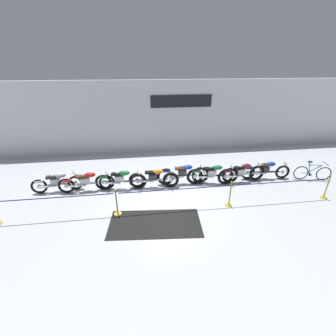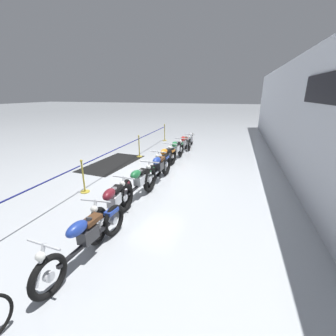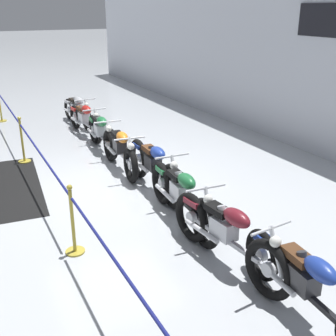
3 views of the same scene
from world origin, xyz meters
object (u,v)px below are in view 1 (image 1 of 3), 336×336
(motorcycle_silver_0, at_px, (57,182))
(stanchion_mid_right, at_px, (230,197))
(motorcycle_red_1, at_px, (87,181))
(stanchion_far_left, at_px, (134,195))
(motorcycle_blue_7, at_px, (266,170))
(motorcycle_blue_4, at_px, (183,174))
(bicycle, at_px, (312,173))
(motorcycle_orange_3, at_px, (154,178))
(motorcycle_maroon_6, at_px, (242,173))
(floor_banner, at_px, (155,223))
(motorcycle_green_5, at_px, (213,174))
(stanchion_far_right, at_px, (326,190))
(motorcycle_green_2, at_px, (121,180))
(stanchion_mid_left, at_px, (117,206))

(motorcycle_silver_0, bearing_deg, stanchion_mid_right, -16.13)
(motorcycle_red_1, height_order, stanchion_far_left, stanchion_far_left)
(motorcycle_red_1, bearing_deg, motorcycle_blue_7, 0.39)
(motorcycle_blue_4, xyz_separation_m, bicycle, (6.07, -0.42, -0.12))
(motorcycle_orange_3, height_order, motorcycle_maroon_6, motorcycle_maroon_6)
(stanchion_mid_right, bearing_deg, motorcycle_maroon_6, 54.13)
(motorcycle_blue_7, bearing_deg, floor_banner, -154.37)
(motorcycle_green_5, xyz_separation_m, stanchion_far_right, (4.16, -1.79, -0.11))
(motorcycle_maroon_6, bearing_deg, motorcycle_red_1, 179.02)
(motorcycle_red_1, height_order, stanchion_far_right, stanchion_far_right)
(motorcycle_maroon_6, height_order, stanchion_far_right, stanchion_far_right)
(motorcycle_orange_3, height_order, stanchion_far_left, stanchion_far_left)
(motorcycle_silver_0, relative_size, motorcycle_green_2, 0.95)
(motorcycle_blue_4, bearing_deg, stanchion_mid_right, -53.63)
(motorcycle_green_2, height_order, bicycle, bicycle)
(motorcycle_red_1, height_order, stanchion_mid_left, stanchion_mid_left)
(motorcycle_silver_0, height_order, motorcycle_orange_3, motorcycle_orange_3)
(stanchion_mid_right, xyz_separation_m, stanchion_far_right, (4.07, 0.00, 0.00))
(bicycle, bearing_deg, motorcycle_green_2, 178.09)
(motorcycle_orange_3, xyz_separation_m, motorcycle_maroon_6, (4.01, -0.04, 0.01))
(stanchion_mid_right, bearing_deg, floor_banner, -166.24)
(motorcycle_green_5, bearing_deg, motorcycle_blue_7, 2.46)
(motorcycle_green_5, bearing_deg, stanchion_far_right, -23.26)
(motorcycle_maroon_6, distance_m, stanchion_far_right, 3.31)
(motorcycle_green_2, relative_size, stanchion_far_right, 2.10)
(motorcycle_silver_0, height_order, motorcycle_red_1, motorcycle_red_1)
(motorcycle_silver_0, xyz_separation_m, motorcycle_orange_3, (4.09, -0.21, 0.00))
(stanchion_far_left, height_order, floor_banner, stanchion_far_left)
(motorcycle_silver_0, xyz_separation_m, stanchion_far_left, (3.25, -1.98, 0.29))
(motorcycle_orange_3, xyz_separation_m, stanchion_far_right, (6.83, -1.77, -0.10))
(stanchion_mid_right, bearing_deg, motorcycle_orange_3, 147.26)
(stanchion_far_left, bearing_deg, motorcycle_blue_4, 41.59)
(motorcycle_blue_7, relative_size, bicycle, 1.41)
(motorcycle_orange_3, distance_m, stanchion_mid_right, 3.28)
(motorcycle_orange_3, xyz_separation_m, stanchion_far_left, (-0.84, -1.77, 0.29))
(bicycle, xyz_separation_m, stanchion_far_right, (-0.57, -1.52, -0.01))
(motorcycle_blue_7, xyz_separation_m, stanchion_mid_left, (-6.77, -1.90, -0.10))
(stanchion_mid_left, distance_m, stanchion_mid_right, 4.24)
(motorcycle_silver_0, xyz_separation_m, stanchion_mid_right, (6.85, -1.98, -0.10))
(motorcycle_blue_4, distance_m, motorcycle_blue_7, 3.95)
(motorcycle_green_5, height_order, stanchion_far_left, stanchion_far_left)
(motorcycle_silver_0, xyz_separation_m, bicycle, (11.50, -0.47, -0.09))
(motorcycle_blue_7, relative_size, stanchion_far_right, 2.22)
(motorcycle_blue_7, relative_size, stanchion_mid_right, 2.22)
(motorcycle_blue_4, bearing_deg, motorcycle_silver_0, 179.49)
(motorcycle_blue_4, xyz_separation_m, stanchion_mid_left, (-2.82, -1.93, -0.13))
(motorcycle_green_2, xyz_separation_m, stanchion_far_right, (8.26, -1.81, -0.11))
(motorcycle_blue_7, relative_size, stanchion_mid_left, 2.22)
(motorcycle_orange_3, distance_m, bicycle, 7.41)
(motorcycle_orange_3, bearing_deg, motorcycle_blue_4, 6.79)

